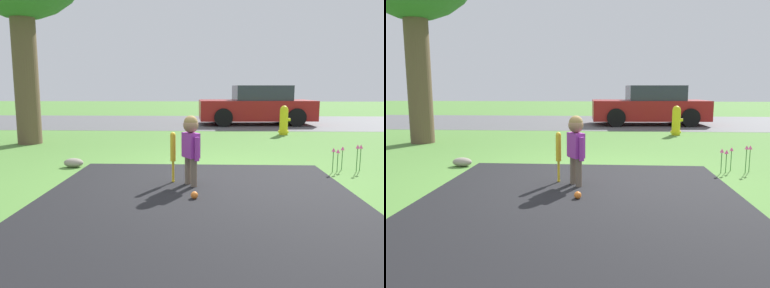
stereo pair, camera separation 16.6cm
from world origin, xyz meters
TOP-DOWN VIEW (x-y plane):
  - ground_plane at (0.00, 0.00)m, footprint 60.00×60.00m
  - driveway_strip at (-0.10, -2.50)m, footprint 3.84×7.00m
  - street_strip at (0.00, 8.95)m, footprint 40.00×6.00m
  - child at (-0.22, -0.37)m, footprint 0.26×0.34m
  - baseball_bat at (-0.47, -0.22)m, footprint 0.07×0.07m
  - sports_ball at (-0.15, -0.98)m, footprint 0.09×0.09m
  - fire_hydrant at (2.13, 5.18)m, footprint 0.32×0.29m
  - parked_car at (1.77, 8.14)m, footprint 4.07×2.10m
  - flower_bed at (2.18, 0.58)m, footprint 0.53×0.24m
  - edging_rock at (-2.21, 0.72)m, footprint 0.32×0.22m

SIDE VIEW (x-z plane):
  - ground_plane at x=0.00m, z-range 0.00..0.00m
  - street_strip at x=0.00m, z-range 0.00..0.01m
  - driveway_strip at x=-0.10m, z-range 0.00..0.01m
  - sports_ball at x=-0.15m, z-range 0.00..0.09m
  - edging_rock at x=-2.21m, z-range 0.00..0.15m
  - flower_bed at x=2.18m, z-range 0.11..0.55m
  - fire_hydrant at x=2.13m, z-range -0.01..0.80m
  - baseball_bat at x=-0.47m, z-range 0.10..0.81m
  - child at x=-0.22m, z-range 0.14..1.09m
  - parked_car at x=1.77m, z-range -0.04..1.33m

